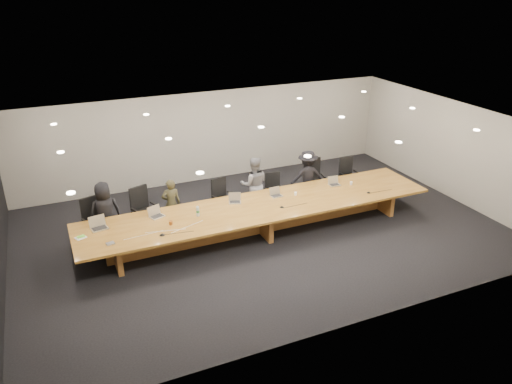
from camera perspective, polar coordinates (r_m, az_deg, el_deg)
ground at (r=12.73m, az=0.55°, el=-4.62°), size 12.00×12.00×0.00m
back_wall at (r=15.65m, az=-5.51°, el=6.34°), size 12.00×0.02×2.80m
conference_table at (r=12.49m, az=0.56°, el=-2.52°), size 9.00×1.80×0.75m
chair_far_left at (r=12.65m, az=-17.82°, el=-3.12°), size 0.74×0.74×1.15m
chair_left at (r=12.85m, az=-12.59°, el=-2.00°), size 0.77×0.77×1.19m
chair_mid_left at (r=13.36m, az=-3.74°, el=-0.67°), size 0.67×0.67×1.08m
chair_mid_right at (r=13.84m, az=2.15°, el=0.13°), size 0.58×0.58×1.02m
chair_right at (r=14.52m, az=6.64°, el=1.50°), size 0.72×0.72×1.19m
chair_far_right at (r=15.05m, az=10.66°, el=1.89°), size 0.59×0.59×1.10m
person_a at (r=12.54m, az=-16.85°, el=-2.25°), size 0.78×0.54×1.54m
person_b at (r=12.89m, az=-9.65°, el=-1.32°), size 0.51×0.36×1.33m
person_c at (r=13.56m, az=-0.23°, el=0.86°), size 0.90×0.79×1.56m
person_d at (r=14.19m, az=5.88°, el=1.75°), size 1.09×0.76×1.54m
laptop_a at (r=11.77m, az=-17.53°, el=-3.42°), size 0.41×0.33×0.29m
laptop_b at (r=12.01m, az=-11.28°, el=-2.25°), size 0.39×0.34×0.26m
laptop_c at (r=12.52m, az=-2.43°, el=-0.72°), size 0.36×0.31×0.24m
laptop_d at (r=12.87m, az=2.37°, el=-0.03°), size 0.30×0.23×0.23m
laptop_e at (r=13.71m, az=8.99°, el=1.23°), size 0.32×0.25×0.24m
water_bottle at (r=11.91m, az=-6.67°, el=-2.22°), size 0.10×0.10×0.24m
amber_mug at (r=11.62m, az=-9.72°, el=-3.49°), size 0.10×0.10×0.10m
paper_cup_near at (r=13.00m, az=4.54°, el=-0.19°), size 0.08×0.08×0.08m
paper_cup_far at (r=13.85m, az=10.82°, el=1.00°), size 0.09×0.09×0.09m
notepad at (r=11.58m, az=-19.41°, el=-4.94°), size 0.28×0.25×0.01m
lime_gadget at (r=11.58m, az=-19.39°, el=-4.82°), size 0.18×0.12×0.03m
av_box at (r=11.13m, az=-16.31°, el=-5.66°), size 0.19×0.16×0.03m
mic_left at (r=11.22m, az=-10.67°, el=-4.80°), size 0.15×0.15×0.03m
mic_center at (r=12.32m, az=2.97°, el=-1.70°), size 0.13×0.13×0.03m
mic_right at (r=13.44m, az=12.75°, el=-0.04°), size 0.11×0.11×0.03m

